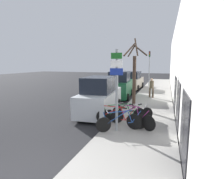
% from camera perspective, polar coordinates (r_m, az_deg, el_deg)
% --- Properties ---
extents(ground_plane, '(80.00, 80.00, 0.00)m').
position_cam_1_polar(ground_plane, '(15.10, 2.93, -3.18)').
color(ground_plane, black).
extents(sidewalk_curb, '(3.20, 32.00, 0.15)m').
position_cam_1_polar(sidewalk_curb, '(17.41, 13.59, -1.58)').
color(sidewalk_curb, gray).
rests_on(sidewalk_curb, ground).
extents(building_facade, '(0.23, 32.00, 6.50)m').
position_cam_1_polar(building_facade, '(17.05, 19.89, 8.61)').
color(building_facade, silver).
rests_on(building_facade, ground).
extents(signpost, '(0.56, 0.14, 3.51)m').
position_cam_1_polar(signpost, '(7.42, 1.55, 0.73)').
color(signpost, gray).
rests_on(signpost, sidewalk_curb).
extents(bicycle_0, '(2.05, 1.20, 0.91)m').
position_cam_1_polar(bicycle_0, '(7.78, 3.44, -10.55)').
color(bicycle_0, black).
rests_on(bicycle_0, sidewalk_curb).
extents(bicycle_1, '(2.47, 0.61, 0.97)m').
position_cam_1_polar(bicycle_1, '(8.30, 1.30, -9.14)').
color(bicycle_1, black).
rests_on(bicycle_1, sidewalk_curb).
extents(bicycle_2, '(2.31, 1.31, 0.98)m').
position_cam_1_polar(bicycle_2, '(8.43, 6.43, -8.86)').
color(bicycle_2, black).
rests_on(bicycle_2, sidewalk_curb).
extents(bicycle_3, '(2.33, 1.06, 0.98)m').
position_cam_1_polar(bicycle_3, '(8.73, 3.22, -8.23)').
color(bicycle_3, black).
rests_on(bicycle_3, sidewalk_curb).
extents(bicycle_4, '(1.91, 1.31, 0.93)m').
position_cam_1_polar(bicycle_4, '(8.96, 6.67, -7.96)').
color(bicycle_4, black).
rests_on(bicycle_4, sidewalk_curb).
extents(parked_car_0, '(2.21, 4.57, 2.28)m').
position_cam_1_polar(parked_car_0, '(10.69, -3.93, -2.49)').
color(parked_car_0, '#B2B7BC').
rests_on(parked_car_0, ground).
extents(parked_car_1, '(2.20, 4.32, 2.36)m').
position_cam_1_polar(parked_car_1, '(15.69, 2.63, 1.23)').
color(parked_car_1, '#144728').
rests_on(parked_car_1, ground).
extents(parked_car_2, '(2.14, 4.68, 2.11)m').
position_cam_1_polar(parked_car_2, '(21.00, 6.81, 2.78)').
color(parked_car_2, gray).
rests_on(parked_car_2, ground).
extents(pedestrian_near, '(0.43, 0.37, 1.67)m').
position_cam_1_polar(pedestrian_near, '(15.27, 12.79, 0.98)').
color(pedestrian_near, '#4C3D2D').
rests_on(pedestrian_near, sidewalk_curb).
extents(street_tree, '(1.65, 1.59, 4.47)m').
position_cam_1_polar(street_tree, '(11.29, 7.20, 4.54)').
color(street_tree, '#3D2D23').
rests_on(street_tree, sidewalk_curb).
extents(traffic_light, '(0.20, 0.30, 4.50)m').
position_cam_1_polar(traffic_light, '(22.93, 12.11, 8.32)').
color(traffic_light, gray).
rests_on(traffic_light, sidewalk_curb).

